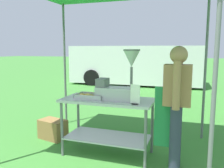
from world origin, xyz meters
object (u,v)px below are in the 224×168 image
vendor (176,102)px  van_white (136,64)px  supply_crate (53,129)px  donut_tray (90,97)px  donut_cart (108,114)px  donut_fryer (119,83)px  menu_sign (135,96)px

vendor → van_white: 7.64m
supply_crate → donut_tray: bearing=-20.7°
donut_cart → donut_fryer: size_ratio=1.86×
donut_fryer → menu_sign: bearing=-35.6°
menu_sign → donut_tray: bearing=167.7°
menu_sign → supply_crate: size_ratio=0.50×
van_white → menu_sign: bearing=-76.8°
donut_cart → supply_crate: bearing=166.2°
donut_fryer → supply_crate: size_ratio=1.36×
supply_crate → van_white: van_white is taller
menu_sign → supply_crate: 1.84m
donut_cart → donut_fryer: (0.18, -0.01, 0.47)m
supply_crate → vendor: bearing=-11.0°
donut_cart → vendor: bearing=-7.6°
donut_tray → supply_crate: bearing=159.3°
donut_tray → menu_sign: 0.73m
vendor → donut_fryer: bearing=171.3°
supply_crate → menu_sign: bearing=-17.1°
vendor → supply_crate: (-2.11, 0.41, -0.73)m
vendor → supply_crate: vendor is taller
menu_sign → van_white: bearing=103.2°
donut_tray → menu_sign: menu_sign is taller
vendor → van_white: van_white is taller
donut_tray → van_white: size_ratio=0.08×
donut_tray → vendor: 1.23m
donut_cart → donut_fryer: donut_fryer is taller
menu_sign → supply_crate: menu_sign is taller
menu_sign → vendor: vendor is taller
donut_cart → van_white: size_ratio=0.23×
donut_cart → vendor: (0.98, -0.13, 0.28)m
van_white → donut_tray: bearing=-82.0°
donut_cart → van_white: 7.29m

